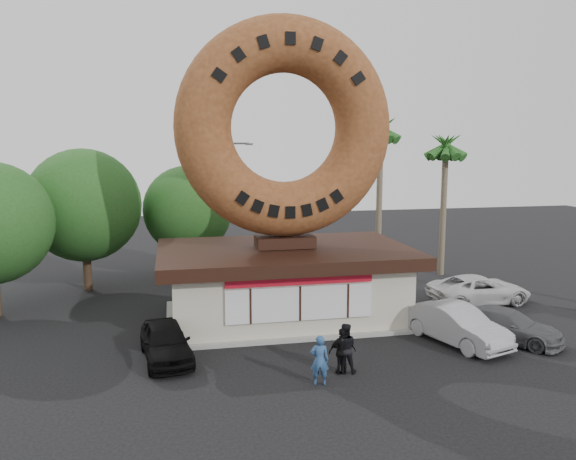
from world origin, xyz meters
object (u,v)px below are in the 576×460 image
(car_black, at_px, (166,341))
(car_silver, at_px, (456,325))
(person_right, at_px, (342,351))
(donut_shop, at_px, (285,280))
(car_grey, at_px, (507,325))
(giant_donut, at_px, (285,128))
(person_left, at_px, (320,360))
(car_white, at_px, (479,289))
(person_center, at_px, (345,348))
(street_lamp, at_px, (223,200))

(car_black, relative_size, car_silver, 0.88)
(person_right, distance_m, car_silver, 5.71)
(donut_shop, bearing_deg, car_grey, -29.83)
(car_silver, relative_size, car_grey, 1.06)
(giant_donut, xyz_separation_m, person_left, (-0.30, -7.27, -7.71))
(donut_shop, relative_size, person_right, 6.89)
(car_white, bearing_deg, giant_donut, 89.59)
(person_left, bearing_deg, person_center, -132.91)
(person_left, relative_size, car_white, 0.33)
(car_silver, xyz_separation_m, car_white, (3.91, 4.95, -0.06))
(person_left, relative_size, car_grey, 0.39)
(car_grey, bearing_deg, donut_shop, 111.99)
(giant_donut, distance_m, car_grey, 12.36)
(person_center, bearing_deg, car_grey, -152.81)
(giant_donut, relative_size, car_grey, 2.19)
(donut_shop, height_order, car_grey, donut_shop)
(person_center, bearing_deg, car_white, -129.30)
(street_lamp, height_order, person_center, street_lamp)
(street_lamp, relative_size, car_black, 1.97)
(person_center, bearing_deg, street_lamp, -66.93)
(giant_donut, bearing_deg, person_right, -84.02)
(donut_shop, distance_m, person_center, 6.57)
(giant_donut, distance_m, person_right, 10.19)
(person_center, distance_m, car_white, 11.43)
(person_center, bearing_deg, car_black, -8.08)
(donut_shop, relative_size, car_grey, 2.58)
(car_black, xyz_separation_m, car_white, (15.23, 4.39, 0.01))
(donut_shop, bearing_deg, street_lamp, 100.50)
(giant_donut, height_order, car_black, giant_donut)
(car_white, bearing_deg, car_silver, 139.15)
(car_white, bearing_deg, car_grey, 158.64)
(person_left, height_order, person_center, person_center)
(giant_donut, xyz_separation_m, car_grey, (8.22, -4.73, -7.92))
(car_white, bearing_deg, person_center, 124.27)
(donut_shop, relative_size, person_left, 6.63)
(car_silver, bearing_deg, street_lamp, 100.15)
(person_left, bearing_deg, giant_donut, -80.98)
(car_black, relative_size, car_grey, 0.94)
(car_black, bearing_deg, donut_shop, 29.13)
(person_right, bearing_deg, car_grey, -164.66)
(person_left, relative_size, person_center, 0.96)
(person_left, xyz_separation_m, car_silver, (6.34, 2.69, -0.09))
(person_center, distance_m, car_grey, 7.62)
(street_lamp, bearing_deg, car_black, -103.71)
(giant_donut, bearing_deg, car_white, 2.11)
(car_black, bearing_deg, person_right, -31.32)
(person_center, xyz_separation_m, car_grey, (7.41, 1.75, -0.25))
(car_silver, bearing_deg, person_right, -177.77)
(person_left, bearing_deg, donut_shop, -80.99)
(person_center, relative_size, car_white, 0.35)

